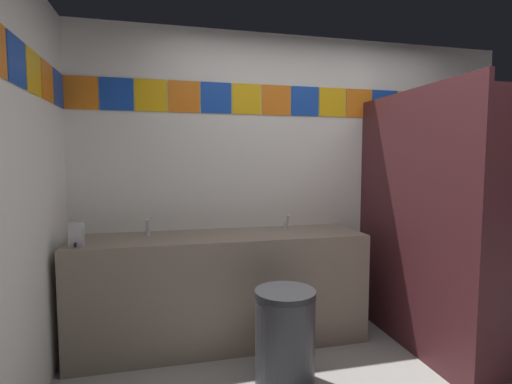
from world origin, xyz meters
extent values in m
cube|color=white|center=(0.00, 1.52, 1.27)|extent=(3.93, 0.08, 2.53)
cube|color=orange|center=(-1.84, 1.48, 1.97)|extent=(0.25, 0.01, 0.25)
cube|color=#1947B7|center=(-1.57, 1.48, 1.97)|extent=(0.25, 0.01, 0.25)
cube|color=yellow|center=(-1.31, 1.48, 1.97)|extent=(0.25, 0.01, 0.25)
cube|color=orange|center=(-1.05, 1.48, 1.97)|extent=(0.25, 0.01, 0.25)
cube|color=#1947B7|center=(-0.79, 1.48, 1.97)|extent=(0.25, 0.01, 0.25)
cube|color=yellow|center=(-0.52, 1.48, 1.97)|extent=(0.25, 0.01, 0.25)
cube|color=orange|center=(-0.26, 1.48, 1.97)|extent=(0.25, 0.01, 0.25)
cube|color=#1947B7|center=(0.00, 1.48, 1.97)|extent=(0.25, 0.01, 0.25)
cube|color=yellow|center=(0.26, 1.48, 1.97)|extent=(0.25, 0.01, 0.25)
cube|color=orange|center=(0.52, 1.48, 1.97)|extent=(0.25, 0.01, 0.25)
cube|color=#1947B7|center=(0.79, 1.48, 1.97)|extent=(0.25, 0.01, 0.25)
cube|color=yellow|center=(1.05, 1.48, 1.97)|extent=(0.25, 0.01, 0.25)
cube|color=orange|center=(1.31, 1.48, 1.97)|extent=(0.25, 0.01, 0.25)
cube|color=#1947B7|center=(1.57, 1.48, 1.97)|extent=(0.25, 0.01, 0.25)
cube|color=yellow|center=(1.84, 1.48, 1.97)|extent=(0.25, 0.01, 0.25)
cube|color=#1947B7|center=(-1.96, 0.54, 1.97)|extent=(0.01, 0.25, 0.25)
cube|color=yellow|center=(-1.96, 0.81, 1.97)|extent=(0.01, 0.25, 0.25)
cube|color=orange|center=(-1.96, 1.08, 1.97)|extent=(0.01, 0.25, 0.25)
cube|color=#1947B7|center=(-1.96, 1.35, 1.97)|extent=(0.01, 0.25, 0.25)
cube|color=gray|center=(-0.79, 1.19, 0.43)|extent=(2.25, 0.58, 0.87)
cube|color=gray|center=(-0.79, 1.47, 0.83)|extent=(2.25, 0.03, 0.08)
cylinder|color=silver|center=(-1.35, 1.16, 0.81)|extent=(0.34, 0.34, 0.10)
cylinder|color=silver|center=(-0.23, 1.16, 0.81)|extent=(0.34, 0.34, 0.10)
cylinder|color=silver|center=(-1.35, 1.30, 0.89)|extent=(0.04, 0.04, 0.05)
cylinder|color=silver|center=(-1.35, 1.25, 0.96)|extent=(0.02, 0.06, 0.09)
cylinder|color=silver|center=(-0.23, 1.30, 0.89)|extent=(0.04, 0.04, 0.05)
cylinder|color=silver|center=(-0.23, 1.25, 0.96)|extent=(0.02, 0.06, 0.09)
cube|color=#B7BABF|center=(-1.81, 1.02, 0.95)|extent=(0.09, 0.07, 0.16)
cylinder|color=black|center=(-1.81, 0.98, 0.89)|extent=(0.02, 0.02, 0.03)
cube|color=#471E23|center=(0.58, 0.78, 0.99)|extent=(0.04, 1.41, 1.98)
cylinder|color=silver|center=(0.60, 0.09, 1.09)|extent=(0.02, 0.02, 0.10)
cylinder|color=white|center=(1.20, 1.02, 0.20)|extent=(0.38, 0.38, 0.40)
torus|color=white|center=(1.20, 1.02, 0.42)|extent=(0.39, 0.39, 0.05)
cube|color=white|center=(1.20, 1.23, 0.57)|extent=(0.34, 0.17, 0.34)
cylinder|color=#333338|center=(-0.48, 0.52, 0.29)|extent=(0.39, 0.39, 0.58)
cylinder|color=#262628|center=(-0.48, 0.52, 0.60)|extent=(0.39, 0.39, 0.04)
camera|label=1|loc=(-1.21, -1.75, 1.45)|focal=26.80mm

